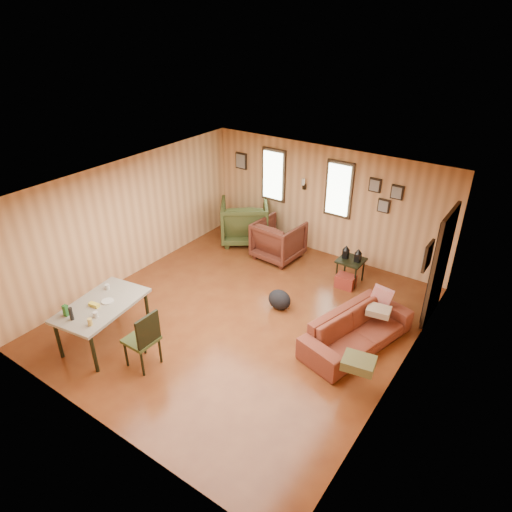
{
  "coord_description": "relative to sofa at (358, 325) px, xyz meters",
  "views": [
    {
      "loc": [
        3.97,
        -5.31,
        4.87
      ],
      "look_at": [
        0.0,
        0.4,
        1.05
      ],
      "focal_mm": 32.0,
      "sensor_mm": 36.0,
      "label": 1
    }
  ],
  "objects": [
    {
      "name": "side_table",
      "position": [
        -0.91,
        1.73,
        0.14
      ],
      "size": [
        0.49,
        0.49,
        0.78
      ],
      "rotation": [
        0.0,
        0.0,
        -0.0
      ],
      "color": "black",
      "rests_on": "ground"
    },
    {
      "name": "recliner_green",
      "position": [
        -3.72,
        2.04,
        0.15
      ],
      "size": [
        1.43,
        1.42,
        1.08
      ],
      "primitive_type": "imported",
      "rotation": [
        0.0,
        0.0,
        -2.51
      ],
      "color": "#37401D",
      "rests_on": "ground"
    },
    {
      "name": "sofa_pillows",
      "position": [
        0.27,
        -0.17,
        0.12
      ],
      "size": [
        0.77,
        1.94,
        0.4
      ],
      "rotation": [
        0.0,
        0.0,
        0.18
      ],
      "color": "#4C4D2B",
      "rests_on": "sofa"
    },
    {
      "name": "cooler",
      "position": [
        -0.89,
        1.5,
        -0.26
      ],
      "size": [
        0.38,
        0.28,
        0.26
      ],
      "rotation": [
        0.0,
        0.0,
        0.05
      ],
      "color": "maroon",
      "rests_on": "ground"
    },
    {
      "name": "room",
      "position": [
        -1.8,
        -0.15,
        0.81
      ],
      "size": [
        5.54,
        6.04,
        2.44
      ],
      "color": "brown",
      "rests_on": "ground"
    },
    {
      "name": "dining_chair",
      "position": [
        -2.42,
        -2.3,
        0.16
      ],
      "size": [
        0.45,
        0.45,
        0.99
      ],
      "rotation": [
        0.0,
        0.0,
        -0.01
      ],
      "color": "#37401D",
      "rests_on": "ground"
    },
    {
      "name": "end_table",
      "position": [
        -3.35,
        2.16,
        -0.03
      ],
      "size": [
        0.61,
        0.57,
        0.65
      ],
      "rotation": [
        0.0,
        0.0,
        0.24
      ],
      "color": "black",
      "rests_on": "ground"
    },
    {
      "name": "recliner_brown",
      "position": [
        -2.62,
        1.77,
        0.08
      ],
      "size": [
        0.97,
        0.92,
        0.94
      ],
      "primitive_type": "imported",
      "rotation": [
        0.0,
        0.0,
        3.08
      ],
      "color": "#4B2116",
      "rests_on": "ground"
    },
    {
      "name": "sofa",
      "position": [
        0.0,
        0.0,
        0.0
      ],
      "size": [
        1.09,
        2.09,
        0.79
      ],
      "primitive_type": "imported",
      "rotation": [
        0.0,
        0.0,
        1.31
      ],
      "color": "maroon",
      "rests_on": "ground"
    },
    {
      "name": "dining_table",
      "position": [
        -3.41,
        -2.27,
        0.28
      ],
      "size": [
        1.06,
        1.55,
        0.95
      ],
      "rotation": [
        0.0,
        0.0,
        0.14
      ],
      "color": "gray",
      "rests_on": "ground"
    },
    {
      "name": "backpack",
      "position": [
        -1.57,
        0.15,
        -0.2
      ],
      "size": [
        0.52,
        0.46,
        0.38
      ],
      "rotation": [
        0.0,
        0.0,
        0.36
      ],
      "color": "black",
      "rests_on": "ground"
    }
  ]
}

